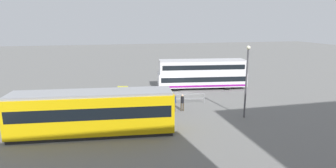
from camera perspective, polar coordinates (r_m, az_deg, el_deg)
name	(u,v)px	position (r m, az deg, el deg)	size (l,w,h in m)	color
ground_plane	(177,93)	(33.46, 2.00, -1.94)	(160.00, 160.00, 0.00)	slate
double_decker_bus	(202,74)	(35.73, 7.17, 2.13)	(11.76, 3.93, 3.82)	white
tram_yellow	(93,112)	(21.72, -15.57, -5.77)	(12.57, 3.74, 3.41)	#E5B70C
pedestrian_near_railing	(175,102)	(26.44, 1.39, -3.72)	(0.32, 0.36, 1.72)	#4C3F2D
pedestrian_crossing	(182,101)	(26.61, 3.05, -3.70)	(0.36, 0.33, 1.67)	#4C3F2D
pedestrian_railing	(167,98)	(28.74, -0.13, -2.88)	(8.05, 0.96, 1.08)	gray
info_sign	(123,92)	(28.31, -9.48, -1.59)	(1.06, 0.33, 2.26)	slate
street_lamp	(247,76)	(25.04, 16.26, 1.58)	(0.36, 0.36, 6.58)	#4C4C51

